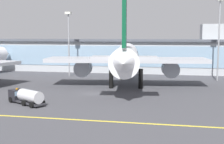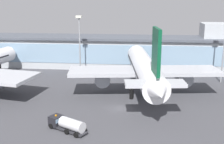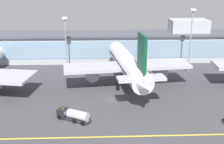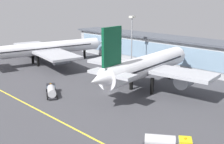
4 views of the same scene
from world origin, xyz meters
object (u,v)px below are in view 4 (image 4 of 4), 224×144
airliner_near_right (147,66)px  airliner_near_left (43,49)px  baggage_tug_near (169,143)px  fuel_tanker_truck (51,90)px  apron_light_mast_west (132,34)px

airliner_near_right → airliner_near_left: bearing=86.8°
baggage_tug_near → fuel_tanker_truck: bearing=141.9°
apron_light_mast_west → airliner_near_left: bearing=-147.1°
airliner_near_left → baggage_tug_near: airliner_near_left is taller
airliner_near_left → airliner_near_right: airliner_near_right is taller
apron_light_mast_west → baggage_tug_near: bearing=-42.0°
airliner_near_left → baggage_tug_near: 82.54m
baggage_tug_near → apron_light_mast_west: size_ratio=0.42×
airliner_near_left → fuel_tanker_truck: airliner_near_left is taller
airliner_near_left → apron_light_mast_west: size_ratio=2.88×
airliner_near_right → fuel_tanker_truck: bearing=139.0°
baggage_tug_near → airliner_near_right: bearing=99.6°
baggage_tug_near → apron_light_mast_west: apron_light_mast_west is taller
airliner_near_right → fuel_tanker_truck: (-16.05, -23.96, -6.06)m
fuel_tanker_truck → baggage_tug_near: same height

